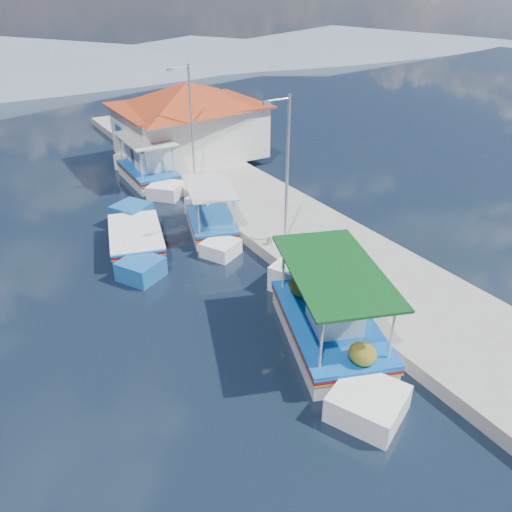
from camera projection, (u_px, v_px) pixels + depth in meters
ground at (209, 304)px, 17.93m from camera, size 160.00×160.00×0.00m
quay at (262, 207)px, 24.99m from camera, size 5.00×44.00×0.50m
bollards at (232, 214)px, 23.28m from camera, size 0.20×17.20×0.30m
main_caique at (327, 325)px, 15.91m from camera, size 4.57×8.47×2.96m
caique_green_canopy at (210, 224)px, 22.98m from camera, size 3.18×6.24×2.44m
caique_blue_hull at (135, 241)px, 21.57m from camera, size 3.34×6.95×1.28m
caique_far at (148, 172)px, 28.79m from camera, size 2.46×7.95×2.79m
harbor_building at (189, 118)px, 30.67m from camera, size 10.49×10.49×4.40m
lamp_post_near at (285, 164)px, 19.62m from camera, size 1.21×0.14×6.00m
lamp_post_far at (190, 117)px, 26.39m from camera, size 1.21×0.14×6.00m
mountain_ridge at (54, 56)px, 61.99m from camera, size 171.40×96.00×5.50m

